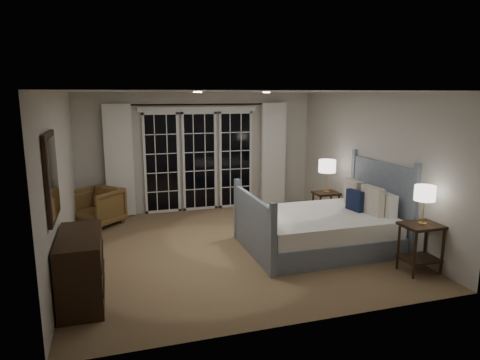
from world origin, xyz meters
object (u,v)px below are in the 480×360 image
object	(u,v)px
nightstand_left	(421,240)
dresser	(81,268)
bed	(323,227)
lamp_right	(327,166)
armchair	(98,207)
lamp_left	(425,194)
nightstand_right	(326,203)

from	to	relation	value
nightstand_left	dresser	distance (m)	4.51
bed	lamp_right	bearing A→B (deg)	59.78
dresser	armchair	bearing A→B (deg)	87.64
armchair	dresser	distance (m)	3.15
bed	lamp_right	world-z (taller)	bed
lamp_left	lamp_right	world-z (taller)	lamp_left
nightstand_left	dresser	xyz separation A→B (m)	(-4.48, 0.48, -0.05)
lamp_left	bed	bearing A→B (deg)	123.10
nightstand_left	lamp_left	size ratio (longest dim) A/B	1.29
armchair	lamp_left	bearing A→B (deg)	5.35
lamp_left	nightstand_left	bearing A→B (deg)	-90.00
armchair	bed	bearing A→B (deg)	11.46
nightstand_right	lamp_right	xyz separation A→B (m)	(0.00, 0.00, 0.71)
nightstand_right	lamp_left	size ratio (longest dim) A/B	1.12
bed	lamp_left	bearing A→B (deg)	-56.90
lamp_left	armchair	distance (m)	5.72
bed	nightstand_left	bearing A→B (deg)	-56.90
nightstand_left	bed	bearing A→B (deg)	123.10
nightstand_left	armchair	size ratio (longest dim) A/B	0.89
armchair	dresser	bearing A→B (deg)	-47.17
bed	dresser	xyz separation A→B (m)	(-3.64, -0.80, 0.08)
nightstand_right	armchair	distance (m)	4.37
nightstand_right	armchair	size ratio (longest dim) A/B	0.78
lamp_right	lamp_left	bearing A→B (deg)	-87.04
bed	lamp_left	world-z (taller)	bed
nightstand_right	armchair	bearing A→B (deg)	165.00
lamp_left	armchair	world-z (taller)	lamp_left
nightstand_left	nightstand_right	distance (m)	2.50
nightstand_right	lamp_left	bearing A→B (deg)	-87.04
nightstand_left	dresser	size ratio (longest dim) A/B	0.59
bed	nightstand_right	size ratio (longest dim) A/B	3.82
nightstand_right	lamp_right	distance (m)	0.71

